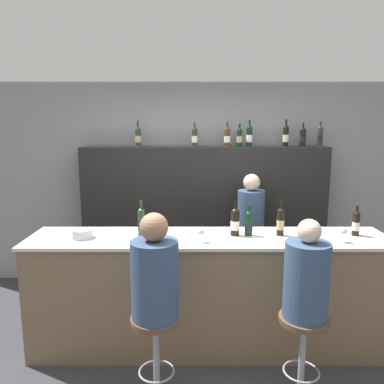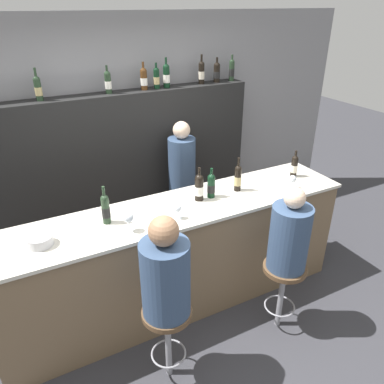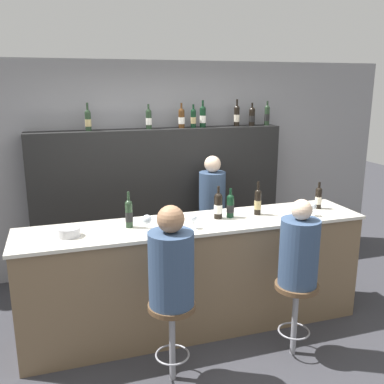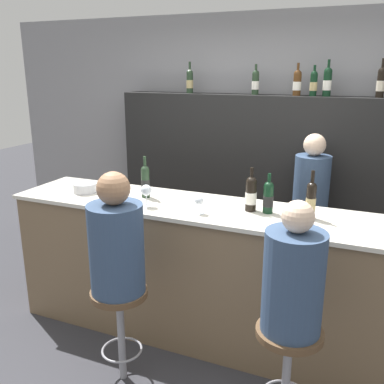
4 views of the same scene
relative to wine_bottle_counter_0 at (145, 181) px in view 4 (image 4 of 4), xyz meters
The scene contains 22 objects.
ground_plane 1.40m from the wine_bottle_counter_0, 29.89° to the right, with size 16.00×16.00×0.00m, color #333338.
wall_back 1.70m from the wine_bottle_counter_0, 68.76° to the left, with size 6.40×0.05×2.60m.
bar_counter 0.91m from the wine_bottle_counter_0, ahead, with size 3.25×0.66×1.08m.
back_bar_cabinet 1.52m from the wine_bottle_counter_0, 65.62° to the left, with size 3.05×0.28×1.81m.
wine_bottle_counter_0 is the anchor object (origin of this frame).
wine_bottle_counter_1 0.85m from the wine_bottle_counter_0, ahead, with size 0.08×0.08×0.31m.
wine_bottle_counter_2 0.97m from the wine_bottle_counter_0, ahead, with size 0.07×0.07×0.28m.
wine_bottle_counter_3 1.26m from the wine_bottle_counter_0, ahead, with size 0.07×0.07×0.33m.
wine_bottle_backbar_0 1.55m from the wine_bottle_counter_0, 98.59° to the left, with size 0.07×0.07×0.31m.
wine_bottle_backbar_1 1.61m from the wine_bottle_counter_0, 70.09° to the left, with size 0.07×0.07×0.29m.
wine_bottle_backbar_2 1.77m from the wine_bottle_counter_0, 56.65° to the left, with size 0.08×0.08×0.30m.
wine_bottle_backbar_3 1.85m from the wine_bottle_counter_0, 52.44° to the left, with size 0.07×0.07×0.28m.
wine_bottle_backbar_4 1.93m from the wine_bottle_counter_0, 49.37° to the left, with size 0.08×0.08×0.33m.
wine_bottle_backbar_5 2.23m from the wine_bottle_counter_0, 40.04° to the left, with size 0.07×0.07×0.33m.
wine_glass_0 0.24m from the wine_bottle_counter_0, 59.72° to the right, with size 0.08×0.08×0.16m.
wine_glass_1 0.57m from the wine_bottle_counter_0, 20.90° to the right, with size 0.07×0.07×0.13m.
metal_bowl 0.54m from the wine_bottle_counter_0, behind, with size 0.18×0.18×0.08m.
bar_stool_left 1.02m from the wine_bottle_counter_0, 75.47° to the right, with size 0.37×0.37×0.67m.
guest_seated_left 0.78m from the wine_bottle_counter_0, 75.47° to the right, with size 0.35×0.35×0.79m.
bar_stool_right 1.63m from the wine_bottle_counter_0, 29.41° to the right, with size 0.37×0.37×0.67m.
guest_seated_right 1.50m from the wine_bottle_counter_0, 29.41° to the right, with size 0.33×0.33×0.74m.
bartender 1.57m from the wine_bottle_counter_0, 39.67° to the left, with size 0.31×0.31×1.52m.
Camera 4 is at (0.98, -2.47, 2.05)m, focal length 40.00 mm.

